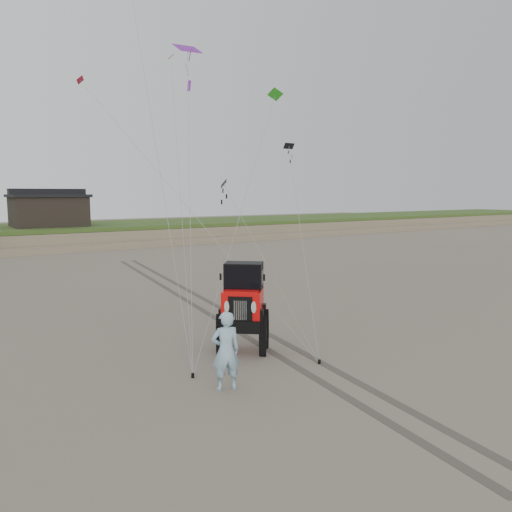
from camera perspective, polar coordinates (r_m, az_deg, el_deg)
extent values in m
plane|color=#6B6054|center=(13.88, 2.20, -12.43)|extent=(160.00, 160.00, 0.00)
cube|color=#7A6B54|center=(49.29, -25.00, 1.89)|extent=(160.00, 12.00, 1.40)
cube|color=#2D4719|center=(49.23, -25.05, 2.88)|extent=(160.00, 12.00, 0.35)
cube|color=#7A6B54|center=(42.95, -23.57, 0.68)|extent=(160.00, 3.50, 0.50)
cube|color=black|center=(48.54, -22.62, 4.69)|extent=(6.00, 5.00, 2.60)
cube|color=black|center=(48.51, -22.70, 6.37)|extent=(6.40, 5.40, 0.25)
cube|color=black|center=(48.51, -22.72, 6.81)|extent=(6.40, 1.20, 0.50)
imported|color=#81B3C8|center=(12.04, -3.48, -10.75)|extent=(0.79, 0.62, 1.91)
cube|color=red|center=(21.85, -19.46, 18.45)|extent=(0.40, 0.47, 0.29)
cube|color=black|center=(17.73, -3.71, 8.27)|extent=(0.37, 0.52, 0.34)
cube|color=black|center=(20.04, 3.78, 12.44)|extent=(0.43, 0.25, 0.23)
cube|color=#D7450B|center=(27.43, -9.71, 21.55)|extent=(0.49, 0.67, 0.38)
cube|color=#771C9B|center=(22.09, -7.83, 22.43)|extent=(1.17, 0.73, 0.47)
cube|color=green|center=(21.74, 2.22, 17.99)|extent=(0.52, 0.82, 0.43)
cylinder|color=black|center=(13.12, -7.24, -13.39)|extent=(0.08, 0.08, 0.12)
cylinder|color=black|center=(14.11, 7.25, -11.90)|extent=(0.08, 0.08, 0.12)
cube|color=#4C443D|center=(21.27, -7.19, -5.52)|extent=(4.42, 29.74, 0.01)
cube|color=#4C443D|center=(21.63, -5.29, -5.28)|extent=(4.42, 29.74, 0.01)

